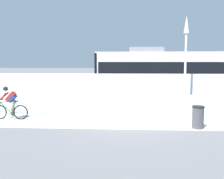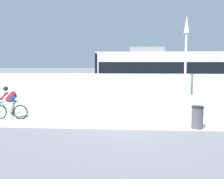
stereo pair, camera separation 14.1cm
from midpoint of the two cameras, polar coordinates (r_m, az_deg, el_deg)
The scene contains 10 objects.
ground_plane at distance 12.84m, azimuth 3.04°, elevation -6.68°, with size 200.00×200.00×0.00m, color slate.
bike_path_deck at distance 12.84m, azimuth 3.04°, elevation -6.66°, with size 32.00×3.20×0.01m, color silver.
glass_parapet at distance 14.56m, azimuth 3.18°, elevation -3.06°, with size 32.00×0.05×1.05m, color silver.
concrete_barrier_wall at distance 16.27m, azimuth 3.29°, elevation -0.30°, with size 32.00×0.36×2.07m, color silver.
tram_rail_near at distance 18.87m, azimuth 3.37°, elevation -2.58°, with size 32.00×0.08×0.01m, color #595654.
tram_rail_far at distance 20.29m, azimuth 3.42°, elevation -1.98°, with size 32.00×0.08×0.01m, color #595654.
tram at distance 19.65m, azimuth 13.27°, elevation 3.14°, with size 11.06×2.54×3.81m.
cyclist_on_bike at distance 13.94m, azimuth -20.52°, elevation -2.77°, with size 1.77×0.58×1.61m.
lamp_post_antenna at distance 14.98m, azimuth 15.62°, elevation 7.60°, with size 0.28×0.28×5.20m.
trash_bin at distance 11.86m, azimuth 17.93°, elevation -5.64°, with size 0.51×0.51×0.96m.
Camera 2 is at (0.28, -12.52, 2.82)m, focal length 43.23 mm.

